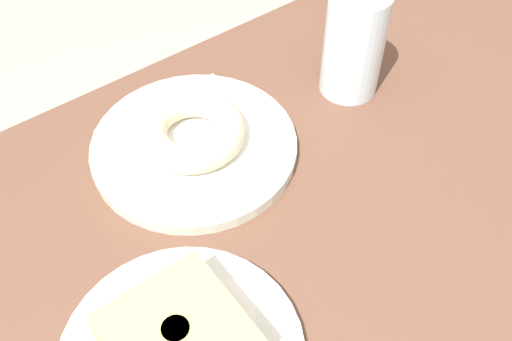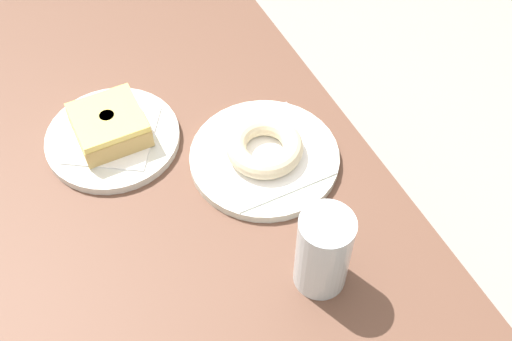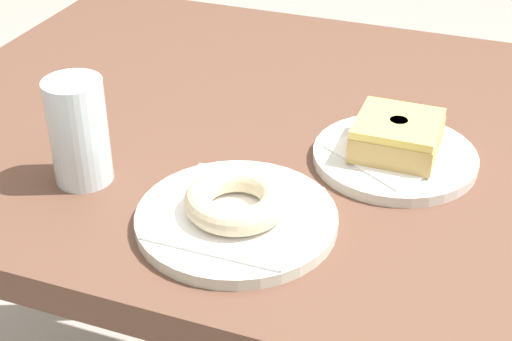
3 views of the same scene
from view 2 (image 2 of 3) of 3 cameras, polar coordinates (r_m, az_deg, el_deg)
name	(u,v)px [view 2 (image 2 of 3)]	position (r m, az deg, el deg)	size (l,w,h in m)	color
table	(114,232)	(1.00, -12.59, -5.42)	(1.16, 0.77, 0.76)	brown
plate_sugar_ring	(264,158)	(0.92, 0.76, 1.15)	(0.22, 0.22, 0.01)	silver
napkin_sugar_ring	(264,154)	(0.91, 0.76, 1.48)	(0.15, 0.15, 0.00)	white
donut_sugar_ring	(265,147)	(0.90, 0.78, 2.13)	(0.11, 0.11, 0.03)	beige
plate_glazed_square	(113,138)	(0.97, -12.71, 2.83)	(0.20, 0.20, 0.01)	silver
napkin_glazed_square	(112,135)	(0.96, -12.79, 3.15)	(0.12, 0.12, 0.00)	white
donut_glazed_square	(109,125)	(0.94, -13.03, 4.02)	(0.10, 0.10, 0.04)	tan
water_glass	(323,252)	(0.77, 6.04, -7.25)	(0.07, 0.07, 0.13)	silver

